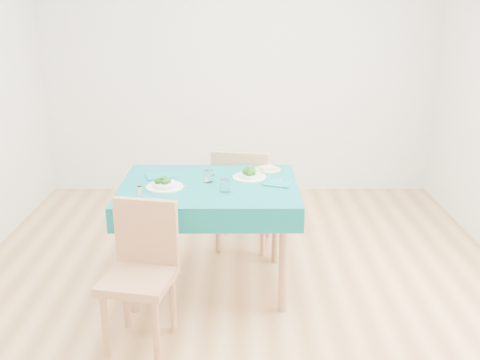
{
  "coord_description": "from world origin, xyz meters",
  "views": [
    {
      "loc": [
        -0.01,
        -3.21,
        1.92
      ],
      "look_at": [
        0.0,
        0.0,
        0.85
      ],
      "focal_mm": 40.0,
      "sensor_mm": 36.0,
      "label": 1
    }
  ],
  "objects_px": {
    "table": "(210,236)",
    "bowl_near": "(164,182)",
    "chair_near": "(137,272)",
    "chair_far": "(244,182)",
    "side_plate": "(268,169)",
    "bowl_far": "(250,173)"
  },
  "relations": [
    {
      "from": "table",
      "to": "bowl_near",
      "type": "bearing_deg",
      "value": -166.04
    },
    {
      "from": "chair_near",
      "to": "chair_far",
      "type": "height_order",
      "value": "chair_far"
    },
    {
      "from": "side_plate",
      "to": "bowl_far",
      "type": "bearing_deg",
      "value": -125.49
    },
    {
      "from": "side_plate",
      "to": "bowl_near",
      "type": "bearing_deg",
      "value": -150.78
    },
    {
      "from": "side_plate",
      "to": "table",
      "type": "bearing_deg",
      "value": -142.16
    },
    {
      "from": "chair_near",
      "to": "bowl_near",
      "type": "distance_m",
      "value": 0.71
    },
    {
      "from": "table",
      "to": "bowl_near",
      "type": "xyz_separation_m",
      "value": [
        -0.29,
        -0.07,
        0.42
      ]
    },
    {
      "from": "chair_far",
      "to": "chair_near",
      "type": "bearing_deg",
      "value": 75.35
    },
    {
      "from": "bowl_near",
      "to": "chair_far",
      "type": "bearing_deg",
      "value": 54.32
    },
    {
      "from": "chair_near",
      "to": "bowl_far",
      "type": "height_order",
      "value": "chair_near"
    },
    {
      "from": "side_plate",
      "to": "chair_far",
      "type": "bearing_deg",
      "value": 116.07
    },
    {
      "from": "bowl_far",
      "to": "side_plate",
      "type": "distance_m",
      "value": 0.24
    },
    {
      "from": "chair_far",
      "to": "bowl_near",
      "type": "relative_size",
      "value": 4.5
    },
    {
      "from": "chair_far",
      "to": "table",
      "type": "bearing_deg",
      "value": 79.64
    },
    {
      "from": "bowl_near",
      "to": "table",
      "type": "bearing_deg",
      "value": 13.96
    },
    {
      "from": "bowl_near",
      "to": "bowl_far",
      "type": "distance_m",
      "value": 0.6
    },
    {
      "from": "bowl_far",
      "to": "side_plate",
      "type": "bearing_deg",
      "value": 54.51
    },
    {
      "from": "table",
      "to": "side_plate",
      "type": "distance_m",
      "value": 0.65
    },
    {
      "from": "table",
      "to": "side_plate",
      "type": "height_order",
      "value": "side_plate"
    },
    {
      "from": "chair_far",
      "to": "bowl_near",
      "type": "height_order",
      "value": "chair_far"
    },
    {
      "from": "chair_far",
      "to": "bowl_near",
      "type": "bearing_deg",
      "value": 63.9
    },
    {
      "from": "table",
      "to": "chair_far",
      "type": "relative_size",
      "value": 1.06
    }
  ]
}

